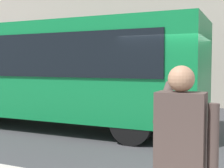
{
  "coord_description": "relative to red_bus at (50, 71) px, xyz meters",
  "views": [
    {
      "loc": [
        -1.46,
        7.47,
        1.85
      ],
      "look_at": [
        1.91,
        -0.07,
        1.34
      ],
      "focal_mm": 49.39,
      "sensor_mm": 36.0,
      "label": 1
    }
  ],
  "objects": [
    {
      "name": "ground_plane",
      "position": [
        -4.03,
        0.22,
        -1.68
      ],
      "size": [
        60.0,
        60.0,
        0.0
      ],
      "primitive_type": "plane",
      "color": "#38383A"
    },
    {
      "name": "pedestrian_photographer",
      "position": [
        -4.98,
        5.15,
        -0.54
      ],
      "size": [
        0.53,
        0.52,
        1.7
      ],
      "color": "#1E2347",
      "rests_on": "sidewalk_curb"
    },
    {
      "name": "red_bus",
      "position": [
        0.0,
        0.0,
        0.0
      ],
      "size": [
        9.05,
        2.54,
        3.08
      ],
      "color": "#0F7238",
      "rests_on": "ground_plane"
    }
  ]
}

